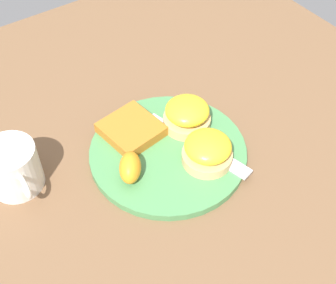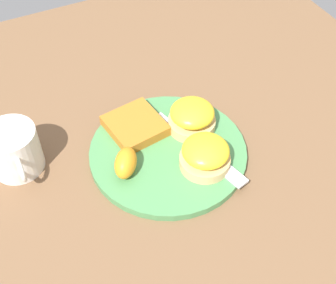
% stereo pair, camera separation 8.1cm
% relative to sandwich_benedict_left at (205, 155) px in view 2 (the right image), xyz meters
% --- Properties ---
extents(ground_plane, '(1.10, 1.10, 0.00)m').
position_rel_sandwich_benedict_left_xyz_m(ground_plane, '(-0.06, -0.04, -0.04)').
color(ground_plane, brown).
extents(plate, '(0.28, 0.28, 0.01)m').
position_rel_sandwich_benedict_left_xyz_m(plate, '(-0.06, -0.04, -0.03)').
color(plate, '#47844C').
rests_on(plate, ground_plane).
extents(sandwich_benedict_left, '(0.09, 0.09, 0.05)m').
position_rel_sandwich_benedict_left_xyz_m(sandwich_benedict_left, '(0.00, 0.00, 0.00)').
color(sandwich_benedict_left, tan).
rests_on(sandwich_benedict_left, plate).
extents(sandwich_benedict_right, '(0.09, 0.09, 0.05)m').
position_rel_sandwich_benedict_left_xyz_m(sandwich_benedict_right, '(-0.09, 0.02, 0.00)').
color(sandwich_benedict_right, tan).
rests_on(sandwich_benedict_right, plate).
extents(hashbrown_patty, '(0.11, 0.11, 0.02)m').
position_rel_sandwich_benedict_left_xyz_m(hashbrown_patty, '(-0.13, -0.07, -0.02)').
color(hashbrown_patty, '#AB6720').
rests_on(hashbrown_patty, plate).
extents(orange_wedge, '(0.07, 0.06, 0.04)m').
position_rel_sandwich_benedict_left_xyz_m(orange_wedge, '(-0.05, -0.13, -0.00)').
color(orange_wedge, orange).
rests_on(orange_wedge, plate).
extents(fork, '(0.22, 0.07, 0.00)m').
position_rel_sandwich_benedict_left_xyz_m(fork, '(-0.02, 0.01, -0.02)').
color(fork, silver).
rests_on(fork, plate).
extents(cup, '(0.12, 0.09, 0.08)m').
position_rel_sandwich_benedict_left_xyz_m(cup, '(-0.15, -0.28, 0.00)').
color(cup, silver).
rests_on(cup, ground_plane).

